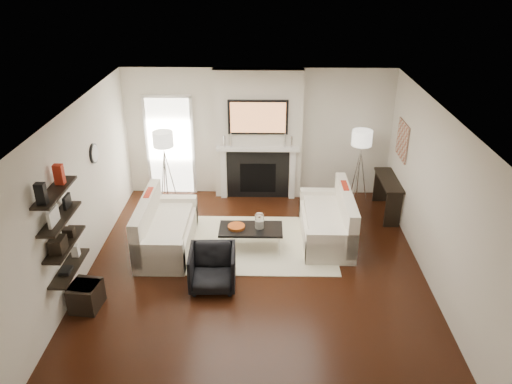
{
  "coord_description": "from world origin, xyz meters",
  "views": [
    {
      "loc": [
        0.14,
        -6.85,
        4.75
      ],
      "look_at": [
        0.0,
        0.6,
        1.15
      ],
      "focal_mm": 35.0,
      "sensor_mm": 36.0,
      "label": 1
    }
  ],
  "objects_px": {
    "lamp_right_shade": "(362,138)",
    "loveseat_left_base": "(168,237)",
    "loveseat_right_base": "(326,228)",
    "lamp_left_shade": "(163,139)",
    "ottoman_near": "(86,294)",
    "armchair": "(212,267)",
    "coffee_table": "(251,229)"
  },
  "relations": [
    {
      "from": "loveseat_left_base",
      "to": "lamp_right_shade",
      "type": "height_order",
      "value": "lamp_right_shade"
    },
    {
      "from": "loveseat_left_base",
      "to": "ottoman_near",
      "type": "relative_size",
      "value": 4.5
    },
    {
      "from": "loveseat_left_base",
      "to": "coffee_table",
      "type": "bearing_deg",
      "value": -1.31
    },
    {
      "from": "loveseat_left_base",
      "to": "loveseat_right_base",
      "type": "distance_m",
      "value": 2.85
    },
    {
      "from": "armchair",
      "to": "lamp_left_shade",
      "type": "xyz_separation_m",
      "value": [
        -1.19,
        2.75,
        1.09
      ]
    },
    {
      "from": "lamp_right_shade",
      "to": "armchair",
      "type": "bearing_deg",
      "value": -133.07
    },
    {
      "from": "loveseat_left_base",
      "to": "lamp_right_shade",
      "type": "xyz_separation_m",
      "value": [
        3.62,
        1.76,
        1.24
      ]
    },
    {
      "from": "loveseat_left_base",
      "to": "coffee_table",
      "type": "height_order",
      "value": "same"
    },
    {
      "from": "armchair",
      "to": "loveseat_left_base",
      "type": "bearing_deg",
      "value": 126.77
    },
    {
      "from": "loveseat_right_base",
      "to": "lamp_left_shade",
      "type": "bearing_deg",
      "value": 157.93
    },
    {
      "from": "loveseat_right_base",
      "to": "lamp_right_shade",
      "type": "distance_m",
      "value": 2.03
    },
    {
      "from": "loveseat_right_base",
      "to": "lamp_left_shade",
      "type": "xyz_separation_m",
      "value": [
        -3.11,
        1.26,
        1.24
      ]
    },
    {
      "from": "loveseat_right_base",
      "to": "loveseat_left_base",
      "type": "bearing_deg",
      "value": -172.83
    },
    {
      "from": "lamp_right_shade",
      "to": "loveseat_left_base",
      "type": "bearing_deg",
      "value": -154.01
    },
    {
      "from": "armchair",
      "to": "ottoman_near",
      "type": "distance_m",
      "value": 1.89
    },
    {
      "from": "loveseat_left_base",
      "to": "armchair",
      "type": "relative_size",
      "value": 2.49
    },
    {
      "from": "loveseat_left_base",
      "to": "ottoman_near",
      "type": "distance_m",
      "value": 1.88
    },
    {
      "from": "coffee_table",
      "to": "lamp_left_shade",
      "type": "distance_m",
      "value": 2.63
    },
    {
      "from": "coffee_table",
      "to": "lamp_left_shade",
      "type": "xyz_separation_m",
      "value": [
        -1.76,
        1.65,
        1.05
      ]
    },
    {
      "from": "lamp_left_shade",
      "to": "lamp_right_shade",
      "type": "bearing_deg",
      "value": 2.14
    },
    {
      "from": "loveseat_right_base",
      "to": "lamp_right_shade",
      "type": "xyz_separation_m",
      "value": [
        0.79,
        1.41,
        1.24
      ]
    },
    {
      "from": "armchair",
      "to": "lamp_right_shade",
      "type": "bearing_deg",
      "value": 44.87
    },
    {
      "from": "coffee_table",
      "to": "armchair",
      "type": "distance_m",
      "value": 1.23
    },
    {
      "from": "armchair",
      "to": "lamp_right_shade",
      "type": "distance_m",
      "value": 4.11
    },
    {
      "from": "coffee_table",
      "to": "ottoman_near",
      "type": "xyz_separation_m",
      "value": [
        -2.38,
        -1.61,
        -0.2
      ]
    },
    {
      "from": "ottoman_near",
      "to": "lamp_left_shade",
      "type": "bearing_deg",
      "value": 79.25
    },
    {
      "from": "armchair",
      "to": "coffee_table",
      "type": "bearing_deg",
      "value": 60.73
    },
    {
      "from": "loveseat_left_base",
      "to": "coffee_table",
      "type": "relative_size",
      "value": 1.64
    },
    {
      "from": "loveseat_right_base",
      "to": "coffee_table",
      "type": "height_order",
      "value": "same"
    },
    {
      "from": "lamp_left_shade",
      "to": "ottoman_near",
      "type": "bearing_deg",
      "value": -100.75
    },
    {
      "from": "armchair",
      "to": "lamp_left_shade",
      "type": "bearing_deg",
      "value": 111.42
    },
    {
      "from": "armchair",
      "to": "lamp_left_shade",
      "type": "distance_m",
      "value": 3.19
    }
  ]
}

